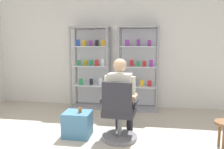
# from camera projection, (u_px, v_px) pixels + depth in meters

# --- Properties ---
(back_wall) EXTENTS (6.00, 0.10, 2.70)m
(back_wall) POSITION_uv_depth(u_px,v_px,m) (116.00, 51.00, 5.38)
(back_wall) COLOR silver
(back_wall) RESTS_ON ground
(display_cabinet_left) EXTENTS (0.90, 0.45, 1.90)m
(display_cabinet_left) POSITION_uv_depth(u_px,v_px,m) (91.00, 67.00, 5.28)
(display_cabinet_left) COLOR gray
(display_cabinet_left) RESTS_ON ground
(display_cabinet_right) EXTENTS (0.90, 0.45, 1.90)m
(display_cabinet_right) POSITION_uv_depth(u_px,v_px,m) (138.00, 68.00, 5.11)
(display_cabinet_right) COLOR gray
(display_cabinet_right) RESTS_ON ground
(office_chair) EXTENTS (0.58, 0.56, 0.96)m
(office_chair) POSITION_uv_depth(u_px,v_px,m) (119.00, 116.00, 3.46)
(office_chair) COLOR slate
(office_chair) RESTS_ON ground
(seated_shopkeeper) EXTENTS (0.51, 0.59, 1.29)m
(seated_shopkeeper) POSITION_uv_depth(u_px,v_px,m) (121.00, 94.00, 3.57)
(seated_shopkeeper) COLOR black
(seated_shopkeeper) RESTS_ON ground
(storage_crate) EXTENTS (0.44, 0.37, 0.41)m
(storage_crate) POSITION_uv_depth(u_px,v_px,m) (78.00, 124.00, 3.66)
(storage_crate) COLOR teal
(storage_crate) RESTS_ON ground
(tea_glass) EXTENTS (0.06, 0.06, 0.08)m
(tea_glass) POSITION_uv_depth(u_px,v_px,m) (80.00, 110.00, 3.60)
(tea_glass) COLOR brown
(tea_glass) RESTS_ON storage_crate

